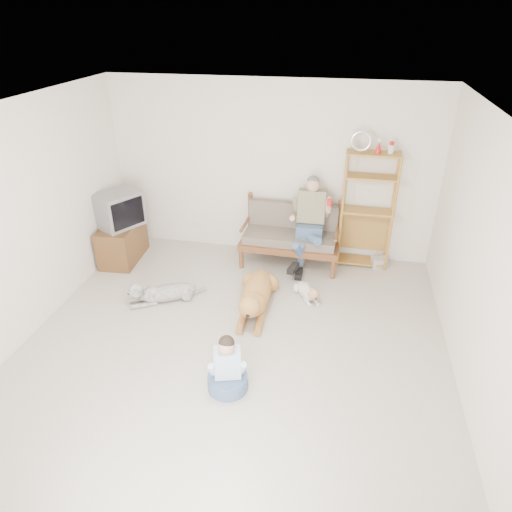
% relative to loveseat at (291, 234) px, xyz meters
% --- Properties ---
extents(floor, '(5.50, 5.50, 0.00)m').
position_rel_loveseat_xyz_m(floor, '(-0.39, -2.39, -0.49)').
color(floor, beige).
rests_on(floor, ground).
extents(ceiling, '(5.50, 5.50, 0.00)m').
position_rel_loveseat_xyz_m(ceiling, '(-0.39, -2.39, 2.21)').
color(ceiling, silver).
rests_on(ceiling, ground).
extents(wall_back, '(5.00, 0.00, 5.00)m').
position_rel_loveseat_xyz_m(wall_back, '(-0.39, 0.36, 0.86)').
color(wall_back, silver).
rests_on(wall_back, ground).
extents(wall_left, '(0.00, 5.50, 5.50)m').
position_rel_loveseat_xyz_m(wall_left, '(-2.89, -2.39, 0.86)').
color(wall_left, silver).
rests_on(wall_left, ground).
extents(wall_right, '(0.00, 5.50, 5.50)m').
position_rel_loveseat_xyz_m(wall_right, '(2.11, -2.39, 0.86)').
color(wall_right, silver).
rests_on(wall_right, ground).
extents(loveseat, '(1.52, 0.75, 0.95)m').
position_rel_loveseat_xyz_m(loveseat, '(0.00, 0.00, 0.00)').
color(loveseat, brown).
rests_on(loveseat, ground).
extents(man, '(0.54, 0.77, 1.25)m').
position_rel_loveseat_xyz_m(man, '(0.27, -0.18, 0.17)').
color(man, '#44577D').
rests_on(man, loveseat).
extents(etagere, '(0.79, 0.34, 2.07)m').
position_rel_loveseat_xyz_m(etagere, '(1.10, 0.16, 0.42)').
color(etagere, olive).
rests_on(etagere, ground).
extents(book_stack, '(0.27, 0.22, 0.15)m').
position_rel_loveseat_xyz_m(book_stack, '(1.38, 0.10, -0.41)').
color(book_stack, beige).
rests_on(book_stack, ground).
extents(tv_stand, '(0.55, 0.93, 0.60)m').
position_rel_loveseat_xyz_m(tv_stand, '(-2.61, -0.44, -0.19)').
color(tv_stand, brown).
rests_on(tv_stand, ground).
extents(crt_tv, '(0.75, 0.79, 0.52)m').
position_rel_loveseat_xyz_m(crt_tv, '(-2.58, -0.45, 0.38)').
color(crt_tv, slate).
rests_on(crt_tv, tv_stand).
extents(wall_outlet, '(0.12, 0.02, 0.08)m').
position_rel_loveseat_xyz_m(wall_outlet, '(-1.64, 0.34, -0.19)').
color(wall_outlet, silver).
rests_on(wall_outlet, ground).
extents(golden_retriever, '(0.43, 1.57, 0.47)m').
position_rel_loveseat_xyz_m(golden_retriever, '(-0.28, -1.37, -0.29)').
color(golden_retriever, '#A96B3A').
rests_on(golden_retriever, ground).
extents(shaggy_dog, '(0.99, 0.65, 0.33)m').
position_rel_loveseat_xyz_m(shaggy_dog, '(-1.58, -1.45, -0.35)').
color(shaggy_dog, silver).
rests_on(shaggy_dog, ground).
extents(terrier, '(0.40, 0.58, 0.25)m').
position_rel_loveseat_xyz_m(terrier, '(0.38, -1.01, -0.38)').
color(terrier, silver).
rests_on(terrier, ground).
extents(child, '(0.43, 0.43, 0.68)m').
position_rel_loveseat_xyz_m(child, '(-0.28, -2.85, -0.24)').
color(child, '#44577D').
rests_on(child, ground).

